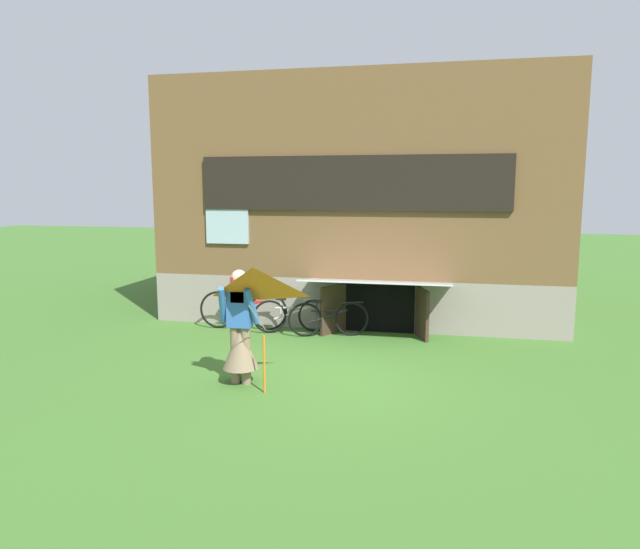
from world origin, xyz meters
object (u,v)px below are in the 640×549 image
at_px(bicycle_black, 328,318).
at_px(bicycle_red, 243,310).
at_px(bicycle_silver, 292,315).
at_px(kite, 253,302).
at_px(person, 240,336).

distance_m(bicycle_black, bicycle_red, 1.79).
bearing_deg(bicycle_red, bicycle_black, -10.06).
distance_m(bicycle_black, bicycle_silver, 0.77).
distance_m(kite, bicycle_silver, 3.80).
relative_size(person, bicycle_red, 0.93).
height_order(bicycle_black, bicycle_silver, bicycle_black).
xyz_separation_m(bicycle_black, bicycle_red, (-1.78, 0.19, 0.05)).
distance_m(person, bicycle_silver, 3.05).
xyz_separation_m(kite, bicycle_red, (-1.47, 3.69, -0.94)).
bearing_deg(bicycle_silver, bicycle_black, -29.39).
xyz_separation_m(person, bicycle_black, (0.72, 2.89, -0.36)).
bearing_deg(bicycle_silver, kite, -101.79).
height_order(bicycle_silver, bicycle_red, bicycle_red).
relative_size(bicycle_black, bicycle_red, 0.83).
distance_m(person, bicycle_black, 3.00).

